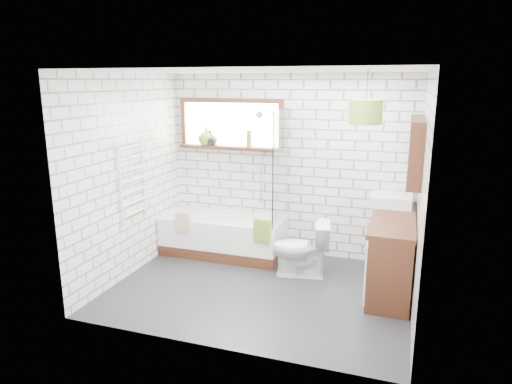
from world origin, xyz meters
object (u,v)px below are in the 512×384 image
(bathtub, at_px, (224,235))
(basin, at_px, (391,200))
(pendant, at_px, (366,112))
(vanity, at_px, (392,253))
(toilet, at_px, (301,249))

(bathtub, bearing_deg, basin, 2.54)
(pendant, bearing_deg, bathtub, 151.63)
(vanity, relative_size, toilet, 2.13)
(bathtub, distance_m, basin, 2.34)
(vanity, distance_m, toilet, 1.09)
(bathtub, height_order, pendant, pendant)
(bathtub, xyz_separation_m, toilet, (1.21, -0.40, 0.09))
(vanity, relative_size, basin, 3.14)
(basin, height_order, pendant, pendant)
(toilet, bearing_deg, basin, 105.60)
(toilet, xyz_separation_m, pendant, (0.76, -0.66, 1.74))
(basin, distance_m, pendant, 1.66)
(basin, xyz_separation_m, pendant, (-0.27, -1.16, 1.16))
(basin, bearing_deg, toilet, -154.02)
(bathtub, xyz_separation_m, basin, (2.24, 0.10, 0.67))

